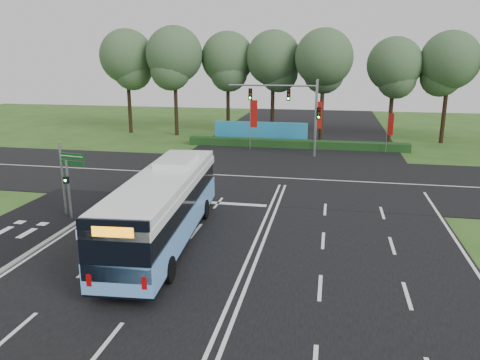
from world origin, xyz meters
TOP-DOWN VIEW (x-y plane):
  - ground at (0.00, 0.00)m, footprint 120.00×120.00m
  - road_main at (0.00, 0.00)m, footprint 20.00×120.00m
  - road_cross at (0.00, 12.00)m, footprint 120.00×14.00m
  - bike_path at (-12.50, -3.00)m, footprint 5.00×18.00m
  - kerb_strip at (-10.10, -3.00)m, footprint 0.25×18.00m
  - city_bus at (-4.33, -1.67)m, footprint 3.71×13.12m
  - pedestrian_signal at (-10.79, 0.58)m, footprint 0.29×0.42m
  - street_sign at (-11.09, 1.09)m, footprint 1.67×0.40m
  - banner_flag_left at (-4.14, 22.76)m, footprint 0.74×0.10m
  - banner_flag_mid at (2.06, 23.71)m, footprint 0.72×0.08m
  - banner_flag_right at (8.81, 23.52)m, footprint 0.54×0.27m
  - traffic_light_gantry at (0.21, 20.50)m, footprint 8.41×0.28m
  - hedge at (0.00, 24.50)m, footprint 22.00×1.20m
  - blue_hoarding at (-4.00, 27.00)m, footprint 10.00×0.30m
  - eucalyptus_row at (-0.06, 30.64)m, footprint 48.50×8.98m

SIDE VIEW (x-z plane):
  - ground at x=0.00m, z-range 0.00..0.00m
  - road_main at x=0.00m, z-range 0.00..0.04m
  - road_cross at x=0.00m, z-range 0.00..0.05m
  - bike_path at x=-12.50m, z-range 0.00..0.06m
  - kerb_strip at x=-10.10m, z-range 0.00..0.12m
  - hedge at x=0.00m, z-range 0.00..0.80m
  - blue_hoarding at x=-4.00m, z-range 0.00..2.20m
  - pedestrian_signal at x=-10.79m, z-range 0.16..3.56m
  - city_bus at x=-4.33m, z-range 0.01..3.73m
  - banner_flag_right at x=8.81m, z-range 0.62..4.52m
  - street_sign at x=-11.09m, z-range 0.54..4.87m
  - banner_flag_mid at x=2.06m, z-range 0.73..5.58m
  - banner_flag_left at x=-4.14m, z-range 0.74..5.72m
  - traffic_light_gantry at x=0.21m, z-range 1.16..8.16m
  - eucalyptus_row at x=-0.06m, z-range 2.54..15.10m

